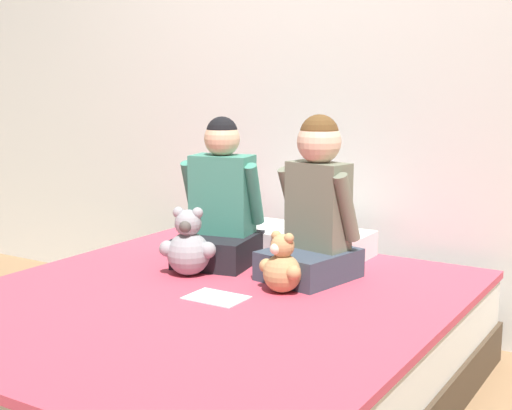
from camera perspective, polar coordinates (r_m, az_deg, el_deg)
ground_plane at (r=2.73m, az=-4.10°, el=-15.01°), size 14.00×14.00×0.00m
wall_behind_bed at (r=3.40m, az=6.52°, el=11.61°), size 8.00×0.06×2.50m
bed at (r=2.65m, az=-4.16°, el=-11.29°), size 1.69×1.86×0.38m
child_on_left at (r=3.00m, az=-2.84°, el=0.01°), size 0.37×0.38×0.62m
child_on_right at (r=2.78m, az=4.76°, el=-0.28°), size 0.36×0.39×0.64m
teddy_bear_held_by_left_child at (r=2.84m, az=-5.44°, el=-3.34°), size 0.22×0.17×0.27m
teddy_bear_held_by_right_child at (r=2.61m, az=2.09°, el=-4.98°), size 0.19×0.14×0.23m
pillow_at_headboard at (r=3.18m, az=3.64°, el=-2.97°), size 0.59×0.33×0.11m
sign_card at (r=2.57m, az=-3.20°, el=-7.40°), size 0.21×0.15×0.00m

